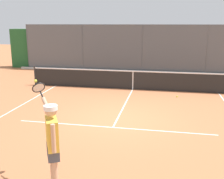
# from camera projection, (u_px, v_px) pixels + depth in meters

# --- Properties ---
(ground_plane) EXTENTS (60.00, 60.00, 0.00)m
(ground_plane) POSITION_uv_depth(u_px,v_px,m) (117.00, 119.00, 9.62)
(ground_plane) COLOR #B76B42
(court_line_markings) EXTENTS (8.42, 9.73, 0.01)m
(court_line_markings) POSITION_uv_depth(u_px,v_px,m) (111.00, 131.00, 8.55)
(court_line_markings) COLOR white
(court_line_markings) RESTS_ON ground
(fence_backdrop) EXTENTS (19.70, 1.37, 3.21)m
(fence_backdrop) POSITION_uv_depth(u_px,v_px,m) (143.00, 51.00, 18.93)
(fence_backdrop) COLOR #565B60
(fence_backdrop) RESTS_ON ground
(tennis_net) EXTENTS (10.82, 0.09, 1.07)m
(tennis_net) POSITION_uv_depth(u_px,v_px,m) (133.00, 80.00, 13.82)
(tennis_net) COLOR #2D2D2D
(tennis_net) RESTS_ON ground
(tennis_player) EXTENTS (0.96, 1.20, 2.10)m
(tennis_player) POSITION_uv_depth(u_px,v_px,m) (52.00, 140.00, 5.32)
(tennis_player) COLOR navy
(tennis_player) RESTS_ON ground
(tennis_ball_by_sideline) EXTENTS (0.07, 0.07, 0.07)m
(tennis_ball_by_sideline) POSITION_uv_depth(u_px,v_px,m) (177.00, 97.00, 12.44)
(tennis_ball_by_sideline) COLOR #CCDB33
(tennis_ball_by_sideline) RESTS_ON ground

